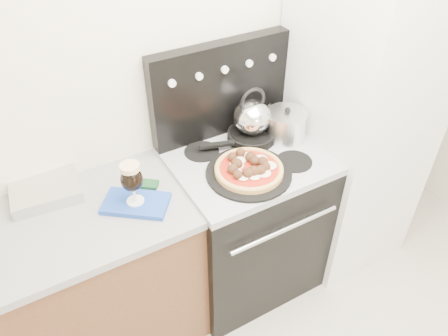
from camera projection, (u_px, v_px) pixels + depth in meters
room_shell at (379, 229)px, 1.36m from camera, size 3.52×3.01×2.52m
base_cabinet at (46, 304)px, 2.09m from camera, size 1.45×0.60×0.86m
countertop at (18, 241)px, 1.81m from camera, size 1.48×0.63×0.04m
stove_body at (244, 223)px, 2.50m from camera, size 0.76×0.65×0.88m
cooktop at (247, 160)px, 2.21m from camera, size 0.76×0.65×0.04m
backguard at (220, 89)px, 2.22m from camera, size 0.76×0.08×0.50m
fridge at (356, 117)px, 2.43m from camera, size 0.64×0.68×1.90m
foil_sheet at (46, 192)px, 1.97m from camera, size 0.32×0.25×0.06m
oven_mitt at (136, 203)px, 1.94m from camera, size 0.33×0.31×0.02m
beer_glass at (132, 183)px, 1.87m from camera, size 0.11×0.11×0.21m
pizza_pan at (249, 173)px, 2.09m from camera, size 0.53×0.53×0.01m
pizza at (249, 168)px, 2.07m from camera, size 0.41×0.41×0.05m
skillet at (251, 136)px, 2.30m from camera, size 0.32×0.32×0.05m
tea_kettle at (252, 115)px, 2.22m from camera, size 0.21×0.21×0.22m
stock_pot at (286, 126)px, 2.28m from camera, size 0.23×0.23×0.15m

